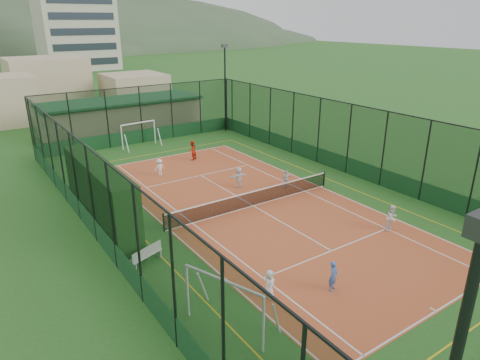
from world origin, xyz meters
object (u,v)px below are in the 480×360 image
Objects in this scene: clubhouse at (122,115)px; coach at (192,150)px; child_far_back at (239,177)px; white_bench at (146,254)px; child_far_right at (286,179)px; floodlight_ne at (225,89)px; child_near_mid at (333,276)px; child_near_right at (392,218)px; futsal_goal_far at (139,135)px; child_far_left at (160,167)px; child_near_left at (269,284)px; futsal_goal_near at (223,307)px.

clubhouse is 9.89× the size of coach.
child_far_back is at bearing 60.29° from coach.
child_far_right is (11.32, 3.64, 0.13)m from white_bench.
floodlight_ne reaches higher than child_near_mid.
floodlight_ne reaches higher than clubhouse.
child_near_right is at bearing 72.37° from coach.
clubhouse is 6.13m from futsal_goal_far.
clubhouse is at bearing -79.86° from child_far_right.
white_bench is 10.36m from child_far_back.
floodlight_ne is at bearing -107.72° from child_far_right.
child_far_back reaches higher than child_far_right.
futsal_goal_far is 2.66× the size of child_far_left.
floodlight_ne is 6.86× the size of child_near_left.
child_near_right reaches higher than child_far_left.
futsal_goal_far is 8.06m from child_far_left.
child_near_right is (11.49, 1.69, -0.38)m from futsal_goal_near.
white_bench is 1.42× the size of child_far_right.
child_near_mid is 16.71m from child_far_left.
coach is (-7.35, -6.67, -3.35)m from floodlight_ne.
futsal_goal_far is 2.72× the size of child_far_right.
child_near_right is at bearing 113.82° from child_far_back.
child_far_back is (8.80, 5.47, 0.22)m from white_bench.
futsal_goal_near reaches higher than futsal_goal_far.
child_far_left is (-10.98, -8.54, -3.50)m from floodlight_ne.
floodlight_ne is at bearing -146.89° from child_far_left.
white_bench is at bearing -116.97° from futsal_goal_far.
futsal_goal_near is 2.77× the size of child_far_left.
futsal_goal_near is at bearing -122.62° from floodlight_ne.
child_near_left is 1.01× the size of child_far_right.
floodlight_ne reaches higher than coach.
child_near_left is 12.02m from child_far_back.
coach is at bearing -84.09° from clubhouse.
futsal_goal_near is 14.42m from child_far_right.
coach is (1.25, -12.07, -0.80)m from clubhouse.
child_near_right is 7.83m from child_far_right.
child_far_back reaches higher than white_bench.
clubhouse reaches higher than futsal_goal_far.
child_near_mid is at bearing -163.15° from child_near_right.
child_far_back is (1.74, -12.91, -0.35)m from futsal_goal_far.
white_bench is 11.82m from child_far_left.
child_far_left is at bearing -37.99° from futsal_goal_near.
futsal_goal_far is 2.47× the size of child_near_mid.
white_bench is 1.41× the size of child_near_left.
child_near_right reaches higher than child_far_back.
child_far_right is at bearing 21.69° from child_near_left.
child_near_right reaches higher than child_near_mid.
coach is at bearing 99.17° from child_near_right.
child_far_left is at bearing -48.74° from child_far_right.
child_near_left reaches higher than white_bench.
child_far_right is at bearing 149.78° from child_far_back.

